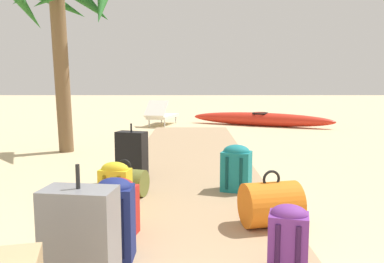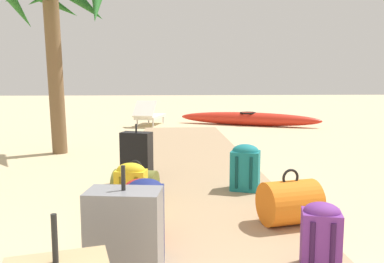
{
  "view_description": "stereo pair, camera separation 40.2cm",
  "coord_description": "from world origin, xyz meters",
  "px_view_note": "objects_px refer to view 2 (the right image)",
  "views": [
    {
      "loc": [
        0.02,
        -0.92,
        1.39
      ],
      "look_at": [
        0.03,
        5.45,
        0.55
      ],
      "focal_mm": 37.28,
      "sensor_mm": 36.0,
      "label": 1
    },
    {
      "loc": [
        -0.38,
        -0.91,
        1.39
      ],
      "look_at": [
        0.03,
        5.45,
        0.55
      ],
      "focal_mm": 37.28,
      "sensor_mm": 36.0,
      "label": 2
    }
  ],
  "objects_px": {
    "backpack_navy": "(146,218)",
    "backpack_yellow": "(131,187)",
    "duffel_bag_olive": "(135,183)",
    "backpack_red": "(142,206)",
    "backpack_teal": "(245,166)",
    "kayak": "(248,119)",
    "backpack_purple": "(321,234)",
    "suitcase_black": "(137,155)",
    "suitcase_grey": "(125,249)",
    "lounge_chair": "(149,115)",
    "palm_tree_far_left": "(56,11)",
    "duffel_bag_orange": "(290,202)"
  },
  "relations": [
    {
      "from": "duffel_bag_olive",
      "to": "backpack_yellow",
      "type": "bearing_deg",
      "value": -89.33
    },
    {
      "from": "duffel_bag_orange",
      "to": "kayak",
      "type": "height_order",
      "value": "duffel_bag_orange"
    },
    {
      "from": "backpack_navy",
      "to": "duffel_bag_orange",
      "type": "height_order",
      "value": "backpack_navy"
    },
    {
      "from": "duffel_bag_olive",
      "to": "palm_tree_far_left",
      "type": "distance_m",
      "value": 4.26
    },
    {
      "from": "backpack_purple",
      "to": "backpack_red",
      "type": "xyz_separation_m",
      "value": [
        -1.27,
        0.66,
        0.01
      ]
    },
    {
      "from": "lounge_chair",
      "to": "kayak",
      "type": "relative_size",
      "value": 0.4
    },
    {
      "from": "palm_tree_far_left",
      "to": "lounge_chair",
      "type": "relative_size",
      "value": 2.08
    },
    {
      "from": "kayak",
      "to": "lounge_chair",
      "type": "bearing_deg",
      "value": 177.38
    },
    {
      "from": "backpack_red",
      "to": "kayak",
      "type": "xyz_separation_m",
      "value": [
        2.66,
        8.64,
        -0.14
      ]
    },
    {
      "from": "backpack_red",
      "to": "backpack_teal",
      "type": "distance_m",
      "value": 1.76
    },
    {
      "from": "backpack_yellow",
      "to": "duffel_bag_olive",
      "type": "bearing_deg",
      "value": 90.67
    },
    {
      "from": "backpack_yellow",
      "to": "lounge_chair",
      "type": "relative_size",
      "value": 0.31
    },
    {
      "from": "suitcase_grey",
      "to": "suitcase_black",
      "type": "bearing_deg",
      "value": 92.96
    },
    {
      "from": "backpack_navy",
      "to": "backpack_yellow",
      "type": "xyz_separation_m",
      "value": [
        -0.19,
        1.02,
        -0.05
      ]
    },
    {
      "from": "backpack_red",
      "to": "kayak",
      "type": "height_order",
      "value": "backpack_red"
    },
    {
      "from": "backpack_purple",
      "to": "backpack_red",
      "type": "bearing_deg",
      "value": 152.39
    },
    {
      "from": "backpack_navy",
      "to": "backpack_teal",
      "type": "height_order",
      "value": "backpack_navy"
    },
    {
      "from": "backpack_teal",
      "to": "kayak",
      "type": "bearing_deg",
      "value": 78.19
    },
    {
      "from": "duffel_bag_olive",
      "to": "backpack_red",
      "type": "height_order",
      "value": "backpack_red"
    },
    {
      "from": "lounge_chair",
      "to": "palm_tree_far_left",
      "type": "bearing_deg",
      "value": -107.96
    },
    {
      "from": "lounge_chair",
      "to": "duffel_bag_orange",
      "type": "bearing_deg",
      "value": -79.21
    },
    {
      "from": "backpack_red",
      "to": "palm_tree_far_left",
      "type": "height_order",
      "value": "palm_tree_far_left"
    },
    {
      "from": "backpack_teal",
      "to": "backpack_navy",
      "type": "bearing_deg",
      "value": -120.93
    },
    {
      "from": "backpack_navy",
      "to": "duffel_bag_olive",
      "type": "bearing_deg",
      "value": 97.04
    },
    {
      "from": "suitcase_grey",
      "to": "backpack_yellow",
      "type": "bearing_deg",
      "value": 93.78
    },
    {
      "from": "backpack_purple",
      "to": "palm_tree_far_left",
      "type": "relative_size",
      "value": 0.14
    },
    {
      "from": "backpack_red",
      "to": "backpack_purple",
      "type": "bearing_deg",
      "value": -27.61
    },
    {
      "from": "suitcase_grey",
      "to": "kayak",
      "type": "height_order",
      "value": "suitcase_grey"
    },
    {
      "from": "duffel_bag_olive",
      "to": "palm_tree_far_left",
      "type": "relative_size",
      "value": 0.16
    },
    {
      "from": "duffel_bag_olive",
      "to": "kayak",
      "type": "height_order",
      "value": "duffel_bag_olive"
    },
    {
      "from": "backpack_teal",
      "to": "lounge_chair",
      "type": "relative_size",
      "value": 0.33
    },
    {
      "from": "backpack_navy",
      "to": "suitcase_grey",
      "type": "bearing_deg",
      "value": -98.62
    },
    {
      "from": "suitcase_grey",
      "to": "backpack_red",
      "type": "bearing_deg",
      "value": 88.39
    },
    {
      "from": "suitcase_black",
      "to": "duffel_bag_orange",
      "type": "bearing_deg",
      "value": -49.59
    },
    {
      "from": "backpack_navy",
      "to": "palm_tree_far_left",
      "type": "height_order",
      "value": "palm_tree_far_left"
    },
    {
      "from": "backpack_red",
      "to": "backpack_teal",
      "type": "bearing_deg",
      "value": 49.66
    },
    {
      "from": "backpack_navy",
      "to": "backpack_teal",
      "type": "relative_size",
      "value": 1.1
    },
    {
      "from": "suitcase_black",
      "to": "duffel_bag_olive",
      "type": "relative_size",
      "value": 1.34
    },
    {
      "from": "backpack_navy",
      "to": "backpack_yellow",
      "type": "relative_size",
      "value": 1.19
    },
    {
      "from": "kayak",
      "to": "palm_tree_far_left",
      "type": "bearing_deg",
      "value": -135.56
    },
    {
      "from": "duffel_bag_olive",
      "to": "backpack_red",
      "type": "distance_m",
      "value": 1.17
    },
    {
      "from": "duffel_bag_orange",
      "to": "backpack_teal",
      "type": "xyz_separation_m",
      "value": [
        -0.18,
        1.14,
        0.09
      ]
    },
    {
      "from": "backpack_yellow",
      "to": "palm_tree_far_left",
      "type": "bearing_deg",
      "value": 113.54
    },
    {
      "from": "backpack_red",
      "to": "suitcase_grey",
      "type": "xyz_separation_m",
      "value": [
        -0.03,
        -1.04,
        0.09
      ]
    },
    {
      "from": "backpack_yellow",
      "to": "kayak",
      "type": "xyz_separation_m",
      "value": [
        2.8,
        8.08,
        -0.15
      ]
    },
    {
      "from": "suitcase_black",
      "to": "duffel_bag_orange",
      "type": "relative_size",
      "value": 1.28
    },
    {
      "from": "backpack_purple",
      "to": "kayak",
      "type": "bearing_deg",
      "value": 81.47
    },
    {
      "from": "duffel_bag_orange",
      "to": "backpack_red",
      "type": "bearing_deg",
      "value": -171.28
    },
    {
      "from": "suitcase_black",
      "to": "backpack_navy",
      "type": "relative_size",
      "value": 1.2
    },
    {
      "from": "backpack_purple",
      "to": "backpack_red",
      "type": "relative_size",
      "value": 0.97
    }
  ]
}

